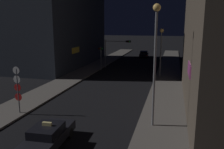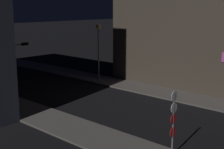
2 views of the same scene
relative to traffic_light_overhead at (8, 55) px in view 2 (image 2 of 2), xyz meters
The scene contains 5 objects.
sidewalk_right 9.99m from the traffic_light_overhead, 19.17° to the right, with size 3.50×63.81×0.14m, color #5B5651.
traffic_light_overhead is the anchor object (origin of this frame).
traffic_light_left_kerb 3.22m from the traffic_light_overhead, 124.50° to the right, with size 0.80×0.42×3.75m.
sign_pole_left 22.67m from the traffic_light_overhead, 96.52° to the right, with size 0.63×0.10×3.84m.
street_lamp_far_block 9.95m from the traffic_light_overhead, 38.18° to the right, with size 0.55×0.55×6.56m.
Camera 2 is at (-20.87, 0.86, 8.74)m, focal length 52.76 mm.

